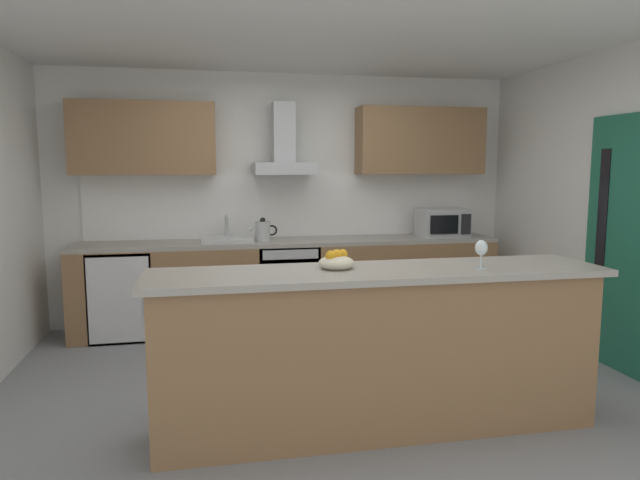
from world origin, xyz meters
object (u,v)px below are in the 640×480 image
(fruit_bowl, at_px, (336,262))
(sink, at_px, (227,239))
(oven, at_px, (287,283))
(wine_glass, at_px, (481,249))
(refrigerator, at_px, (123,293))
(range_hood, at_px, (284,152))
(kettle, at_px, (263,231))
(microwave, at_px, (442,223))

(fruit_bowl, bearing_deg, sink, 104.11)
(oven, xyz_separation_m, wine_glass, (0.85, -2.47, 0.68))
(refrigerator, distance_m, range_hood, 2.10)
(range_hood, bearing_deg, sink, -168.65)
(sink, bearing_deg, wine_glass, -59.95)
(fruit_bowl, bearing_deg, range_hood, 89.68)
(sink, relative_size, wine_glass, 2.81)
(kettle, height_order, wine_glass, wine_glass)
(microwave, relative_size, kettle, 1.73)
(sink, height_order, kettle, sink)
(refrigerator, relative_size, range_hood, 1.18)
(refrigerator, height_order, range_hood, range_hood)
(range_hood, bearing_deg, kettle, -145.68)
(sink, bearing_deg, refrigerator, -179.21)
(oven, bearing_deg, wine_glass, -71.11)
(range_hood, height_order, wine_glass, range_hood)
(sink, bearing_deg, microwave, -0.99)
(kettle, distance_m, fruit_bowl, 2.26)
(oven, relative_size, range_hood, 1.11)
(refrigerator, relative_size, fruit_bowl, 3.86)
(range_hood, relative_size, fruit_bowl, 3.27)
(refrigerator, bearing_deg, sink, 0.79)
(sink, xyz_separation_m, range_hood, (0.59, 0.12, 0.86))
(microwave, bearing_deg, range_hood, 174.60)
(oven, relative_size, microwave, 1.60)
(refrigerator, bearing_deg, microwave, -0.44)
(refrigerator, relative_size, wine_glass, 4.78)
(refrigerator, relative_size, sink, 1.70)
(sink, distance_m, range_hood, 1.05)
(refrigerator, distance_m, kettle, 1.47)
(wine_glass, bearing_deg, range_hood, 108.01)
(oven, height_order, sink, sink)
(refrigerator, height_order, wine_glass, wine_glass)
(kettle, distance_m, wine_glass, 2.67)
(microwave, xyz_separation_m, fruit_bowl, (-1.68, -2.26, 0.01))
(oven, distance_m, sink, 0.75)
(fruit_bowl, bearing_deg, oven, 89.67)
(sink, relative_size, fruit_bowl, 2.27)
(microwave, xyz_separation_m, sink, (-2.25, 0.04, -0.12))
(microwave, height_order, kettle, microwave)
(kettle, bearing_deg, fruit_bowl, -84.27)
(microwave, relative_size, range_hood, 0.69)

